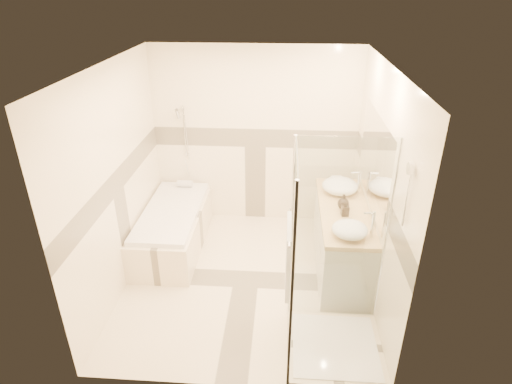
# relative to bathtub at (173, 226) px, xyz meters

# --- Properties ---
(room) EXTENTS (2.82, 3.02, 2.52)m
(room) POSITION_rel_bathtub_xyz_m (1.08, -0.64, 0.95)
(room) COLOR beige
(room) RESTS_ON ground
(bathtub) EXTENTS (0.75, 1.70, 0.56)m
(bathtub) POSITION_rel_bathtub_xyz_m (0.00, 0.00, 0.00)
(bathtub) COLOR #F6E5C5
(bathtub) RESTS_ON ground
(vanity) EXTENTS (0.58, 1.62, 0.85)m
(vanity) POSITION_rel_bathtub_xyz_m (2.15, -0.35, 0.12)
(vanity) COLOR white
(vanity) RESTS_ON ground
(shower_enclosure) EXTENTS (0.96, 0.93, 2.04)m
(shower_enclosure) POSITION_rel_bathtub_xyz_m (1.86, -1.62, 0.20)
(shower_enclosure) COLOR #F6E5C5
(shower_enclosure) RESTS_ON ground
(vessel_sink_near) EXTENTS (0.44, 0.44, 0.18)m
(vessel_sink_near) POSITION_rel_bathtub_xyz_m (2.13, 0.06, 0.63)
(vessel_sink_near) COLOR white
(vessel_sink_near) RESTS_ON vanity
(vessel_sink_far) EXTENTS (0.37, 0.37, 0.15)m
(vessel_sink_far) POSITION_rel_bathtub_xyz_m (2.13, -0.94, 0.62)
(vessel_sink_far) COLOR white
(vessel_sink_far) RESTS_ON vanity
(faucet_near) EXTENTS (0.12, 0.03, 0.29)m
(faucet_near) POSITION_rel_bathtub_xyz_m (2.35, 0.06, 0.71)
(faucet_near) COLOR silver
(faucet_near) RESTS_ON vanity
(faucet_far) EXTENTS (0.12, 0.03, 0.29)m
(faucet_far) POSITION_rel_bathtub_xyz_m (2.35, -0.94, 0.71)
(faucet_far) COLOR silver
(faucet_far) RESTS_ON vanity
(amenity_bottle_a) EXTENTS (0.09, 0.09, 0.18)m
(amenity_bottle_a) POSITION_rel_bathtub_xyz_m (2.13, -0.51, 0.63)
(amenity_bottle_a) COLOR black
(amenity_bottle_a) RESTS_ON vanity
(amenity_bottle_b) EXTENTS (0.16, 0.16, 0.17)m
(amenity_bottle_b) POSITION_rel_bathtub_xyz_m (2.13, -0.35, 0.63)
(amenity_bottle_b) COLOR black
(amenity_bottle_b) RESTS_ON vanity
(folded_towels) EXTENTS (0.16, 0.25, 0.07)m
(folded_towels) POSITION_rel_bathtub_xyz_m (2.13, 0.28, 0.58)
(folded_towels) COLOR silver
(folded_towels) RESTS_ON vanity
(rolled_towel) EXTENTS (0.21, 0.10, 0.10)m
(rolled_towel) POSITION_rel_bathtub_xyz_m (0.03, 0.66, 0.30)
(rolled_towel) COLOR silver
(rolled_towel) RESTS_ON bathtub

